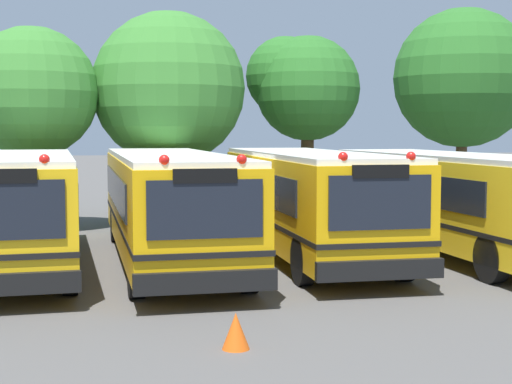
% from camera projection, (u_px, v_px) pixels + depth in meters
% --- Properties ---
extents(ground_plane, '(160.00, 160.00, 0.00)m').
position_uv_depth(ground_plane, '(243.00, 260.00, 18.39)').
color(ground_plane, '#514F4C').
extents(school_bus_0, '(2.68, 9.32, 2.65)m').
position_uv_depth(school_bus_0, '(17.00, 206.00, 17.10)').
color(school_bus_0, yellow).
rests_on(school_bus_0, ground_plane).
extents(school_bus_1, '(2.46, 10.83, 2.65)m').
position_uv_depth(school_bus_1, '(169.00, 202.00, 18.10)').
color(school_bus_1, '#EAA80C').
rests_on(school_bus_1, ground_plane).
extents(school_bus_2, '(2.61, 9.71, 2.66)m').
position_uv_depth(school_bus_2, '(309.00, 199.00, 18.68)').
color(school_bus_2, '#EAA80C').
rests_on(school_bus_2, ground_plane).
extents(school_bus_3, '(2.68, 10.32, 2.60)m').
position_uv_depth(school_bus_3, '(453.00, 199.00, 19.22)').
color(school_bus_3, yellow).
rests_on(school_bus_3, ground_plane).
extents(tree_1, '(3.95, 3.95, 6.17)m').
position_uv_depth(tree_1, '(30.00, 91.00, 23.50)').
color(tree_1, '#4C3823').
rests_on(tree_1, ground_plane).
extents(tree_2, '(4.89, 4.89, 6.84)m').
position_uv_depth(tree_2, '(168.00, 88.00, 24.98)').
color(tree_2, '#4C3823').
rests_on(tree_2, ground_plane).
extents(tree_3, '(3.82, 3.56, 6.26)m').
position_uv_depth(tree_3, '(301.00, 85.00, 26.57)').
color(tree_3, '#4C3823').
rests_on(tree_3, ground_plane).
extents(tree_4, '(4.88, 4.88, 7.32)m').
position_uv_depth(tree_4, '(463.00, 76.00, 27.34)').
color(tree_4, '#4C3823').
rests_on(tree_4, ground_plane).
extents(traffic_cone, '(0.39, 0.39, 0.51)m').
position_uv_depth(traffic_cone, '(236.00, 331.00, 10.86)').
color(traffic_cone, '#EA5914').
rests_on(traffic_cone, ground_plane).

